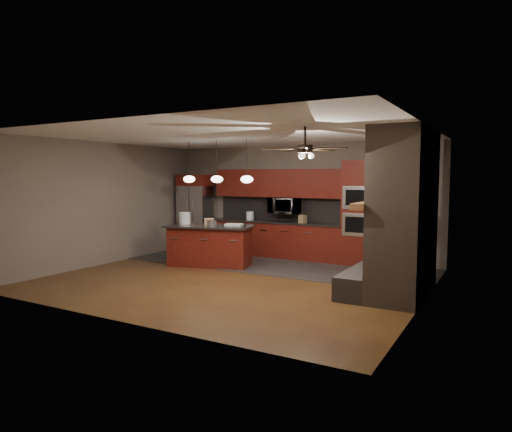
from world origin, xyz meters
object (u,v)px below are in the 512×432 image
Objects in this scene: white_bucket at (185,218)px; oven_tower at (362,213)px; microwave at (284,205)px; paint_tray at (234,225)px; counter_bucket at (250,216)px; kitchen_island at (210,245)px; refrigerator at (197,212)px; paint_can at (212,224)px; cardboard_box at (209,221)px; counter_box at (303,219)px.

oven_tower is at bearing 26.96° from white_bucket.
paint_tray is at bearing -107.48° from microwave.
oven_tower is 2.94m from counter_bucket.
microwave reaches higher than kitchen_island.
kitchen_island is 5.54× the size of paint_tray.
white_bucket is (-0.66, -0.06, 0.59)m from kitchen_island.
counter_bucket is at bearing 2.84° from refrigerator.
kitchen_island is at bearing 133.71° from paint_can.
microwave is 1.93× the size of paint_tray.
refrigerator reaches higher than cardboard_box.
oven_tower is 4.58m from refrigerator.
microwave is 2.22m from paint_can.
cardboard_box is at bearing 115.27° from kitchen_island.
paint_can is (0.21, -0.22, 0.52)m from kitchen_island.
counter_bucket is (-0.96, -0.05, -0.29)m from microwave.
refrigerator is at bearing -179.08° from oven_tower.
paint_can is 0.90× the size of cardboard_box.
microwave is 2.24m from kitchen_island.
oven_tower is 3.25× the size of microwave.
cardboard_box is at bearing -151.95° from oven_tower.
cardboard_box is at bearing -122.90° from microwave.
paint_can is at bearing -84.43° from counter_bucket.
oven_tower is 3.40m from paint_can.
paint_tray is at bearing -34.47° from refrigerator.
white_bucket is 1.46× the size of counter_box.
kitchen_island is 9.74× the size of counter_bucket.
microwave is at bearing 2.89° from refrigerator.
counter_box is at bearing 34.42° from kitchen_island.
kitchen_island is (-0.98, -1.84, -0.83)m from microwave.
white_bucket reaches higher than paint_tray.
counter_box is (1.50, -0.05, -0.01)m from counter_bucket.
kitchen_island is (1.62, -1.71, -0.57)m from refrigerator.
microwave is at bearing 47.54° from kitchen_island.
kitchen_island is 7.68× the size of white_bucket.
counter_bucket is at bearing -177.03° from microwave.
cardboard_box is at bearing 132.20° from paint_can.
counter_bucket is at bearing 47.57° from cardboard_box.
oven_tower is at bearing -0.14° from counter_bucket.
paint_can reaches higher than paint_tray.
microwave reaches higher than paint_tray.
microwave reaches higher than paint_can.
counter_box reaches higher than paint_can.
paint_can is at bearing -60.78° from kitchen_island.
oven_tower is 12.70× the size of counter_box.
counter_bucket is (-0.47, 1.52, 0.07)m from paint_tray.
white_bucket reaches higher than kitchen_island.
refrigerator is 3.14m from counter_box.
oven_tower reaches higher than cardboard_box.
counter_bucket is (0.01, 1.79, 0.54)m from kitchen_island.
microwave is 3.91× the size of counter_box.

